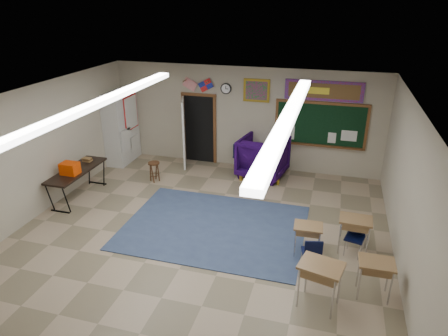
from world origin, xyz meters
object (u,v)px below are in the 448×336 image
(wingback_armchair, at_px, (263,157))
(folding_table, at_px, (78,182))
(student_desk_front_left, at_px, (307,238))
(student_desk_front_right, at_px, (354,233))
(wooden_stool, at_px, (154,171))

(wingback_armchair, bearing_deg, folding_table, 42.46)
(student_desk_front_left, xyz_separation_m, folding_table, (-5.87, 0.92, 0.05))
(student_desk_front_right, bearing_deg, folding_table, 177.44)
(wingback_armchair, distance_m, student_desk_front_right, 4.04)
(folding_table, bearing_deg, wooden_stool, 44.53)
(student_desk_front_right, bearing_deg, wingback_armchair, 129.74)
(student_desk_front_right, xyz_separation_m, folding_table, (-6.76, 0.55, 0.00))
(student_desk_front_left, distance_m, student_desk_front_right, 0.97)
(folding_table, distance_m, wooden_stool, 2.05)
(student_desk_front_left, relative_size, student_desk_front_right, 0.89)
(student_desk_front_left, bearing_deg, student_desk_front_right, 19.65)
(wingback_armchair, bearing_deg, student_desk_front_left, 124.67)
(wooden_stool, bearing_deg, folding_table, -135.18)
(wingback_armchair, distance_m, folding_table, 5.05)
(wingback_armchair, relative_size, student_desk_front_right, 1.69)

